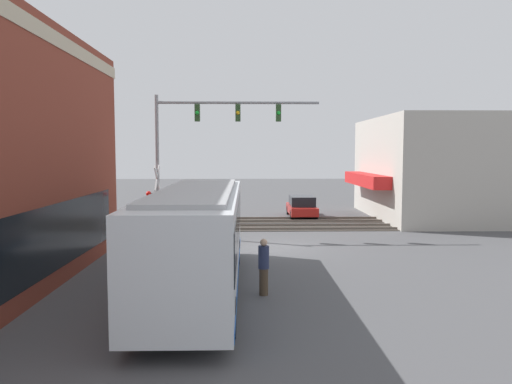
% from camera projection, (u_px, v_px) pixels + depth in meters
% --- Properties ---
extents(ground_plane, '(120.00, 120.00, 0.00)m').
position_uv_depth(ground_plane, '(273.00, 248.00, 23.43)').
color(ground_plane, '#4C4C4F').
extents(shop_building, '(12.21, 10.13, 6.79)m').
position_uv_depth(shop_building, '(439.00, 168.00, 33.99)').
color(shop_building, '#B2ADA3').
rests_on(shop_building, ground).
extents(city_bus, '(11.92, 2.59, 3.34)m').
position_uv_depth(city_bus, '(198.00, 234.00, 16.02)').
color(city_bus, silver).
rests_on(city_bus, ground).
extents(traffic_signal_gantry, '(0.42, 8.78, 7.51)m').
position_uv_depth(traffic_signal_gantry, '(206.00, 131.00, 26.67)').
color(traffic_signal_gantry, gray).
rests_on(traffic_signal_gantry, ground).
extents(crossing_signal, '(1.41, 1.18, 3.81)m').
position_uv_depth(crossing_signal, '(157.00, 194.00, 26.13)').
color(crossing_signal, gray).
rests_on(crossing_signal, ground).
extents(rail_track_near, '(2.60, 60.00, 0.15)m').
position_uv_depth(rail_track_near, '(267.00, 228.00, 29.41)').
color(rail_track_near, '#332D28').
rests_on(rail_track_near, ground).
extents(rail_track_far, '(2.60, 60.00, 0.15)m').
position_uv_depth(rail_track_far, '(265.00, 220.00, 32.60)').
color(rail_track_far, '#332D28').
rests_on(rail_track_far, ground).
extents(parked_car_red, '(4.32, 1.82, 1.46)m').
position_uv_depth(parked_car_red, '(302.00, 207.00, 34.40)').
color(parked_car_red, '#B21E19').
rests_on(parked_car_red, ground).
extents(pedestrian_near_bus, '(0.34, 0.34, 1.79)m').
position_uv_depth(pedestrian_near_bus, '(264.00, 266.00, 15.59)').
color(pedestrian_near_bus, '#473828').
rests_on(pedestrian_near_bus, ground).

